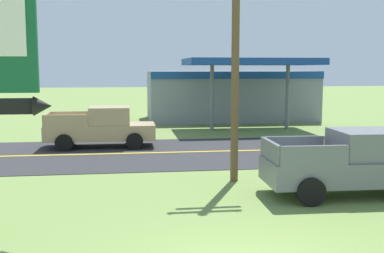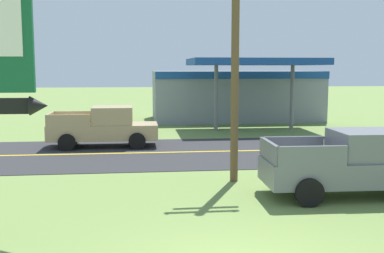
% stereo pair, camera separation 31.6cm
% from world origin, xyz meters
% --- Properties ---
extents(road_asphalt, '(140.00, 8.00, 0.02)m').
position_xyz_m(road_asphalt, '(0.00, 13.00, 0.01)').
color(road_asphalt, '#2B2B2D').
rests_on(road_asphalt, ground).
extents(road_centre_line, '(126.00, 0.20, 0.01)m').
position_xyz_m(road_centre_line, '(0.00, 13.00, 0.02)').
color(road_centre_line, gold).
rests_on(road_centre_line, road_asphalt).
extents(utility_pole, '(1.99, 0.26, 8.28)m').
position_xyz_m(utility_pole, '(1.35, 7.34, 4.45)').
color(utility_pole, brown).
rests_on(utility_pole, ground).
extents(gas_station, '(12.00, 11.50, 4.40)m').
position_xyz_m(gas_station, '(5.33, 26.17, 1.94)').
color(gas_station, gray).
rests_on(gas_station, ground).
extents(pickup_grey_parked_on_lawn, '(5.25, 2.34, 1.96)m').
position_xyz_m(pickup_grey_parked_on_lawn, '(4.50, 5.10, 0.96)').
color(pickup_grey_parked_on_lawn, slate).
rests_on(pickup_grey_parked_on_lawn, ground).
extents(pickup_tan_on_road, '(5.20, 2.24, 1.96)m').
position_xyz_m(pickup_tan_on_road, '(-3.45, 15.00, 0.96)').
color(pickup_tan_on_road, tan).
rests_on(pickup_tan_on_road, ground).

